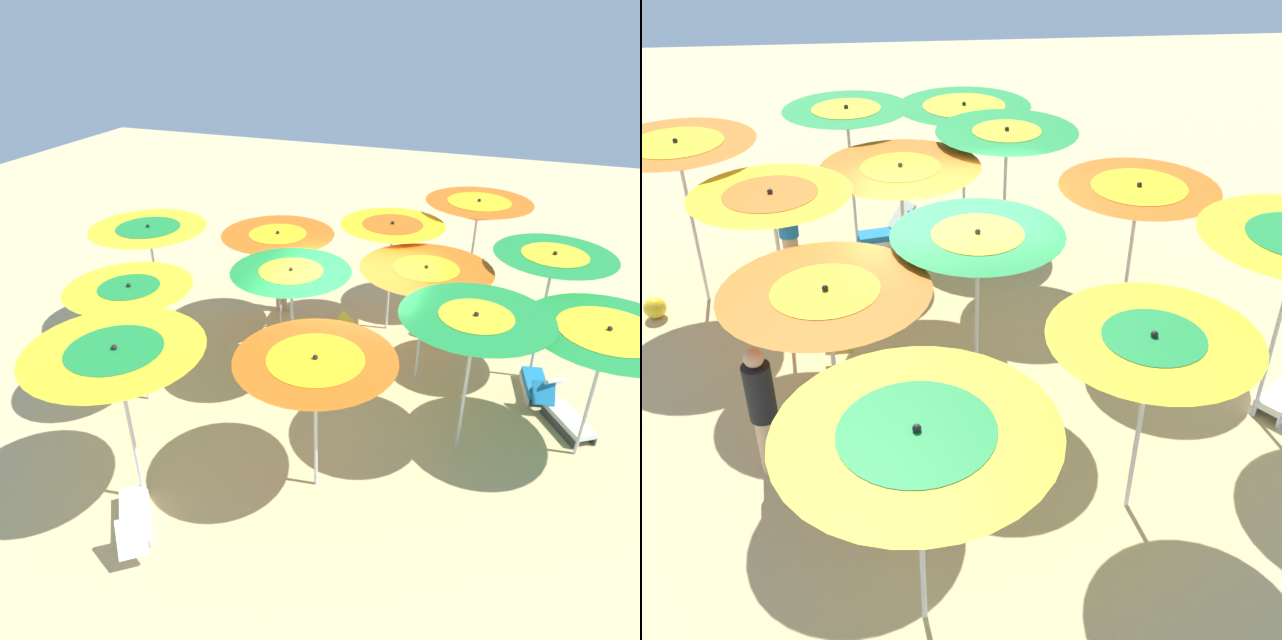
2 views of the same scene
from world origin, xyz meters
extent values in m
cube|color=#D1B57F|center=(0.00, 0.00, -0.02)|extent=(36.61, 36.61, 0.04)
cylinder|color=silver|center=(-3.53, 1.84, 1.14)|extent=(0.05, 0.05, 2.28)
cone|color=yellow|center=(-3.53, 1.84, 2.28)|extent=(2.18, 2.18, 0.36)
cone|color=#1E8C38|center=(-3.53, 1.84, 2.37)|extent=(1.16, 1.16, 0.19)
sphere|color=black|center=(-3.53, 1.84, 2.49)|extent=(0.07, 0.07, 0.07)
cylinder|color=silver|center=(-2.47, -0.33, 0.96)|extent=(0.05, 0.05, 1.92)
cone|color=orange|center=(-2.47, -0.33, 1.92)|extent=(2.11, 2.11, 0.44)
cone|color=yellow|center=(-2.47, -0.33, 2.02)|extent=(1.26, 1.26, 0.26)
sphere|color=black|center=(-2.47, -0.33, 2.17)|extent=(0.07, 0.07, 0.07)
cylinder|color=silver|center=(-0.99, -2.12, 1.08)|extent=(0.05, 0.05, 2.16)
cone|color=#1E8C38|center=(-0.99, -2.12, 2.16)|extent=(2.12, 2.12, 0.34)
cone|color=yellow|center=(-0.99, -2.12, 2.25)|extent=(1.02, 1.02, 0.16)
sphere|color=black|center=(-0.99, -2.12, 2.36)|extent=(0.07, 0.07, 0.07)
cylinder|color=silver|center=(-0.54, -3.85, 1.01)|extent=(0.05, 0.05, 2.03)
cone|color=#1E8C38|center=(-0.54, -3.85, 2.03)|extent=(2.25, 2.25, 0.33)
cone|color=yellow|center=(-0.54, -3.85, 2.10)|extent=(1.38, 1.38, 0.20)
sphere|color=black|center=(-0.54, -3.85, 2.22)|extent=(0.07, 0.07, 0.07)
cylinder|color=silver|center=(-1.56, 3.12, 1.00)|extent=(0.05, 0.05, 2.01)
cone|color=yellow|center=(-1.56, 3.12, 2.01)|extent=(1.99, 1.99, 0.31)
cone|color=#1E8C38|center=(-1.56, 3.12, 2.10)|extent=(0.96, 0.96, 0.15)
sphere|color=black|center=(-1.56, 3.12, 2.20)|extent=(0.07, 0.07, 0.07)
cylinder|color=silver|center=(-0.20, 0.93, 1.00)|extent=(0.05, 0.05, 2.01)
cone|color=#1E8C38|center=(-0.20, 0.93, 2.01)|extent=(2.01, 2.01, 0.37)
cone|color=yellow|center=(-0.20, 0.93, 2.10)|extent=(1.07, 1.07, 0.20)
sphere|color=black|center=(-0.20, 0.93, 2.23)|extent=(0.07, 0.07, 0.07)
cylinder|color=silver|center=(0.61, -1.15, 1.02)|extent=(0.05, 0.05, 2.04)
cone|color=orange|center=(0.61, -1.15, 2.04)|extent=(2.21, 2.21, 0.34)
cone|color=yellow|center=(0.61, -1.15, 2.14)|extent=(1.09, 1.09, 0.17)
sphere|color=black|center=(0.61, -1.15, 2.24)|extent=(0.07, 0.07, 0.07)
cylinder|color=silver|center=(1.38, -3.11, 1.13)|extent=(0.05, 0.05, 2.26)
cone|color=#1E8C38|center=(1.38, -3.11, 2.26)|extent=(1.98, 1.98, 0.34)
cone|color=yellow|center=(1.38, -3.11, 2.34)|extent=(1.08, 1.08, 0.19)
sphere|color=black|center=(1.38, -3.11, 2.46)|extent=(0.07, 0.07, 0.07)
cylinder|color=silver|center=(0.65, 4.26, 1.04)|extent=(0.05, 0.05, 2.08)
cone|color=yellow|center=(0.65, 4.26, 2.08)|extent=(2.24, 2.24, 0.32)
cone|color=#1E8C38|center=(0.65, 4.26, 2.15)|extent=(1.23, 1.23, 0.18)
sphere|color=black|center=(0.65, 4.26, 2.27)|extent=(0.07, 0.07, 0.07)
cylinder|color=silver|center=(1.47, 1.89, 0.97)|extent=(0.05, 0.05, 1.93)
cone|color=orange|center=(1.47, 1.89, 1.93)|extent=(2.19, 2.19, 0.36)
cone|color=yellow|center=(1.47, 1.89, 2.03)|extent=(1.12, 1.12, 0.19)
sphere|color=black|center=(1.47, 1.89, 2.14)|extent=(0.07, 0.07, 0.07)
cylinder|color=silver|center=(2.23, -0.19, 1.07)|extent=(0.05, 0.05, 2.14)
cone|color=yellow|center=(2.23, -0.19, 2.14)|extent=(2.01, 2.01, 0.33)
cone|color=orange|center=(2.23, -0.19, 2.22)|extent=(1.17, 1.17, 0.19)
sphere|color=black|center=(2.23, -0.19, 2.34)|extent=(0.07, 0.07, 0.07)
cylinder|color=silver|center=(3.63, -1.64, 1.14)|extent=(0.05, 0.05, 2.29)
cone|color=orange|center=(3.63, -1.64, 2.29)|extent=(2.15, 2.15, 0.40)
cone|color=yellow|center=(3.63, -1.64, 2.37)|extent=(1.28, 1.28, 0.24)
sphere|color=black|center=(3.63, -1.64, 2.52)|extent=(0.07, 0.07, 0.07)
cube|color=#333338|center=(0.14, -3.90, 0.07)|extent=(0.81, 0.54, 0.14)
cube|color=#333338|center=(-0.05, -3.60, 0.07)|extent=(0.81, 0.54, 0.14)
cube|color=white|center=(0.04, -3.75, 0.19)|extent=(0.98, 0.80, 0.10)
cube|color=white|center=(0.59, -3.39, 0.44)|extent=(0.54, 0.52, 0.44)
cube|color=silver|center=(-4.07, 1.83, 0.07)|extent=(0.74, 0.57, 0.14)
cube|color=silver|center=(-3.86, 1.54, 0.07)|extent=(0.74, 0.57, 0.14)
cube|color=white|center=(-3.96, 1.69, 0.19)|extent=(0.93, 0.82, 0.10)
cube|color=white|center=(-4.45, 1.32, 0.42)|extent=(0.49, 0.49, 0.40)
cube|color=silver|center=(0.87, -3.03, 0.07)|extent=(0.89, 0.21, 0.14)
cube|color=silver|center=(0.94, -3.38, 0.07)|extent=(0.89, 0.21, 0.14)
cube|color=#1972B7|center=(0.91, -3.21, 0.19)|extent=(0.95, 0.52, 0.10)
cube|color=#1972B7|center=(0.35, -3.32, 0.40)|extent=(0.35, 0.40, 0.35)
cube|color=olive|center=(1.34, 1.04, 0.07)|extent=(0.07, 0.87, 0.14)
cube|color=olive|center=(1.70, 1.05, 0.07)|extent=(0.07, 0.87, 0.14)
cube|color=yellow|center=(1.52, 1.05, 0.19)|extent=(0.39, 0.88, 0.10)
cube|color=yellow|center=(1.54, 0.47, 0.38)|extent=(0.37, 0.33, 0.32)
cylinder|color=#D8A87F|center=(2.34, -1.99, 0.42)|extent=(0.24, 0.24, 0.85)
cylinder|color=#1972BF|center=(2.34, -1.99, 1.22)|extent=(0.30, 0.30, 0.74)
sphere|color=#D8A87F|center=(2.34, -1.99, 1.70)|extent=(0.23, 0.23, 0.23)
cylinder|color=#D8A87F|center=(2.23, 2.21, 0.39)|extent=(0.24, 0.24, 0.77)
cylinder|color=black|center=(2.23, 2.21, 1.11)|extent=(0.30, 0.30, 0.68)
sphere|color=#D8A87F|center=(2.23, 2.21, 1.55)|extent=(0.21, 0.21, 0.21)
sphere|color=yellow|center=(4.30, -1.20, 0.16)|extent=(0.32, 0.32, 0.32)
camera|label=1|loc=(-8.19, -2.44, 6.14)|focal=32.45mm
camera|label=2|loc=(0.75, 8.56, 6.02)|focal=42.24mm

